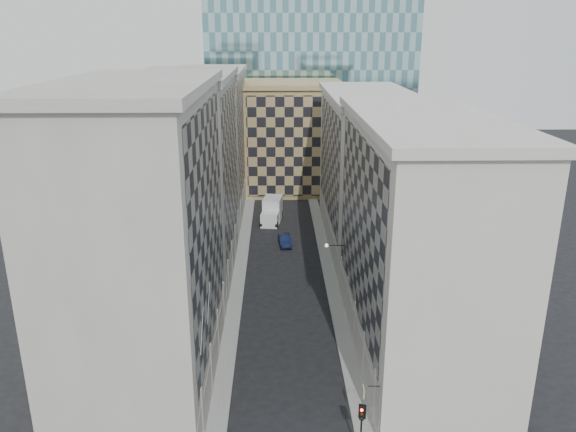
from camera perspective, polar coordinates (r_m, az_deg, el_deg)
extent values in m
cube|color=gray|center=(65.04, -5.01, -6.17)|extent=(1.50, 100.00, 0.15)
cube|color=gray|center=(65.19, 4.29, -6.09)|extent=(1.50, 100.00, 0.15)
cube|color=#A29C92|center=(44.12, -14.43, -2.79)|extent=(10.00, 22.00, 23.00)
cube|color=gray|center=(42.75, -8.21, -0.92)|extent=(0.25, 19.36, 18.00)
cube|color=#A29C92|center=(47.71, -7.67, -13.96)|extent=(0.45, 21.12, 3.20)
cube|color=#A29C92|center=(41.49, -15.74, 12.68)|extent=(10.80, 22.80, 0.70)
cylinder|color=#A29C92|center=(40.68, -9.23, -19.43)|extent=(0.90, 0.90, 4.40)
cylinder|color=#A29C92|center=(45.11, -8.28, -15.17)|extent=(0.90, 0.90, 4.40)
cylinder|color=#A29C92|center=(49.76, -7.54, -11.69)|extent=(0.90, 0.90, 4.40)
cylinder|color=#A29C92|center=(54.56, -6.94, -8.80)|extent=(0.90, 0.90, 4.40)
cube|color=gray|center=(64.88, -10.20, 3.79)|extent=(10.00, 22.00, 22.00)
cube|color=gray|center=(63.95, -5.93, 5.15)|extent=(0.25, 19.36, 17.00)
cube|color=gray|center=(67.26, -5.70, -3.93)|extent=(0.45, 21.12, 3.20)
cube|color=gray|center=(63.06, -10.79, 13.82)|extent=(10.80, 22.80, 0.70)
cylinder|color=gray|center=(59.49, -6.44, -6.39)|extent=(0.90, 0.90, 4.40)
cylinder|color=gray|center=(64.51, -6.03, -4.36)|extent=(0.90, 0.90, 4.40)
cylinder|color=gray|center=(69.60, -5.68, -2.61)|extent=(0.90, 0.90, 4.40)
cylinder|color=gray|center=(74.75, -5.37, -1.11)|extent=(0.90, 0.90, 4.40)
cube|color=#A29C92|center=(86.26, -8.02, 7.14)|extent=(10.00, 22.00, 21.00)
cube|color=gray|center=(85.55, -4.79, 8.18)|extent=(0.25, 19.36, 16.00)
cube|color=#A29C92|center=(87.97, -4.66, 1.50)|extent=(0.45, 21.12, 3.20)
cube|color=#A29C92|center=(84.87, -8.35, 14.34)|extent=(10.80, 22.80, 0.70)
cylinder|color=#A29C92|center=(79.94, -5.11, 0.20)|extent=(0.90, 0.90, 4.40)
cylinder|color=#A29C92|center=(85.18, -4.88, 1.35)|extent=(0.90, 0.90, 4.40)
cylinder|color=#A29C92|center=(90.45, -4.67, 2.37)|extent=(0.90, 0.90, 4.40)
cylinder|color=#A29C92|center=(95.74, -4.49, 3.27)|extent=(0.90, 0.90, 4.40)
cube|color=beige|center=(48.69, 12.98, -2.54)|extent=(10.00, 26.00, 20.00)
cube|color=gray|center=(47.22, 7.36, -0.93)|extent=(0.25, 22.88, 15.00)
cube|color=beige|center=(51.33, 6.99, -11.43)|extent=(0.45, 24.96, 3.20)
cube|color=beige|center=(46.12, 13.90, 9.57)|extent=(10.80, 26.80, 0.70)
cylinder|color=beige|center=(42.41, 9.26, -17.66)|extent=(0.90, 0.90, 4.40)
cylinder|color=beige|center=(46.64, 8.11, -13.93)|extent=(0.90, 0.90, 4.40)
cylinder|color=beige|center=(51.06, 7.19, -10.84)|extent=(0.90, 0.90, 4.40)
cylinder|color=beige|center=(55.61, 6.43, -8.24)|extent=(0.90, 0.90, 4.40)
cylinder|color=beige|center=(60.27, 5.79, -6.03)|extent=(0.90, 0.90, 4.40)
cube|color=beige|center=(74.14, 8.04, 4.52)|extent=(10.00, 28.00, 19.00)
cube|color=gray|center=(73.18, 4.30, 5.67)|extent=(0.25, 24.64, 14.00)
cube|color=beige|center=(75.79, 4.19, -1.28)|extent=(0.45, 26.88, 3.20)
cube|color=beige|center=(72.46, 8.39, 12.10)|extent=(10.80, 28.80, 0.70)
cube|color=#9D7F53|center=(98.76, 0.45, 7.84)|extent=(16.00, 14.00, 18.00)
cube|color=tan|center=(91.79, 0.58, 7.03)|extent=(15.20, 0.25, 16.50)
cube|color=#9D7F53|center=(97.49, 0.46, 13.28)|extent=(16.80, 14.80, 0.80)
cube|color=#292320|center=(111.83, -0.81, 11.66)|extent=(6.00, 6.00, 28.00)
cube|color=#292320|center=(111.09, -0.84, 19.21)|extent=(7.00, 7.00, 1.40)
cylinder|color=gray|center=(38.44, -8.75, -11.45)|extent=(0.10, 2.33, 2.33)
cylinder|color=gray|center=(41.93, -8.07, -8.74)|extent=(0.10, 2.33, 2.33)
cylinder|color=black|center=(57.30, 4.84, -2.99)|extent=(1.80, 0.08, 0.08)
sphere|color=#FFE5B2|center=(57.21, 3.94, -3.00)|extent=(0.36, 0.36, 0.36)
cube|color=black|center=(38.68, 7.52, -19.23)|extent=(0.36, 0.33, 0.97)
cube|color=black|center=(38.81, 7.56, -19.09)|extent=(0.48, 0.18, 1.11)
sphere|color=#FF0C07|center=(38.37, 7.50, -18.96)|extent=(0.18, 0.18, 0.18)
sphere|color=#331E05|center=(38.57, 7.48, -19.35)|extent=(0.18, 0.18, 0.18)
sphere|color=black|center=(38.77, 7.46, -19.74)|extent=(0.18, 0.18, 0.18)
cube|color=white|center=(81.23, -1.85, -0.33)|extent=(2.78, 2.97, 1.99)
cube|color=white|center=(83.71, -1.57, 0.76)|extent=(3.07, 4.30, 3.43)
cylinder|color=black|center=(80.73, -2.72, -0.84)|extent=(0.47, 1.03, 1.00)
cylinder|color=black|center=(80.41, -1.16, -0.90)|extent=(0.47, 1.03, 1.00)
cylinder|color=black|center=(85.49, -2.17, 0.27)|extent=(0.47, 1.03, 1.00)
cylinder|color=black|center=(85.19, -0.70, 0.22)|extent=(0.47, 1.03, 1.00)
imported|color=#101A3D|center=(74.05, -0.32, -2.46)|extent=(1.82, 4.30, 1.38)
cylinder|color=black|center=(39.84, 8.73, -16.72)|extent=(0.82, 0.09, 0.06)
cube|color=beige|center=(39.97, 7.66, -17.26)|extent=(0.09, 0.72, 0.72)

